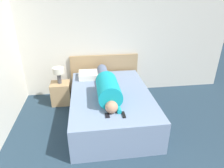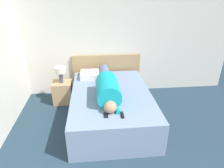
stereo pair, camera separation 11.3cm
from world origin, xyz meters
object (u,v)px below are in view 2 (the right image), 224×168
object	(u,v)px
table_lamp	(60,71)
pillow_near_headboard	(94,74)
cell_phone	(106,115)
tv_remote	(122,115)
person_lying	(107,86)
bed	(111,106)
nightstand	(63,92)

from	to	relation	value
table_lamp	pillow_near_headboard	size ratio (longest dim) A/B	0.61
pillow_near_headboard	cell_phone	world-z (taller)	pillow_near_headboard
pillow_near_headboard	tv_remote	bearing A→B (deg)	-75.42
table_lamp	person_lying	bearing A→B (deg)	-40.91
pillow_near_headboard	cell_phone	xyz separation A→B (m)	(0.15, -1.48, -0.05)
person_lying	bed	bearing A→B (deg)	40.14
person_lying	cell_phone	world-z (taller)	person_lying
bed	table_lamp	xyz separation A→B (m)	(-0.99, 0.74, 0.45)
table_lamp	pillow_near_headboard	world-z (taller)	table_lamp
bed	pillow_near_headboard	size ratio (longest dim) A/B	3.64
cell_phone	person_lying	bearing A→B (deg)	83.46
table_lamp	cell_phone	distance (m)	1.69
pillow_near_headboard	tv_remote	distance (m)	1.56
nightstand	tv_remote	size ratio (longest dim) A/B	3.16
pillow_near_headboard	cell_phone	distance (m)	1.49
nightstand	tv_remote	distance (m)	1.87
nightstand	tv_remote	bearing A→B (deg)	-53.68
table_lamp	person_lying	xyz separation A→B (m)	(0.92, -0.80, -0.00)
bed	cell_phone	world-z (taller)	cell_phone
table_lamp	person_lying	size ratio (longest dim) A/B	0.20
table_lamp	cell_phone	xyz separation A→B (m)	(0.84, -1.45, -0.16)
nightstand	cell_phone	world-z (taller)	cell_phone
bed	nightstand	xyz separation A→B (m)	(-0.99, 0.74, -0.04)
tv_remote	nightstand	bearing A→B (deg)	126.32
bed	nightstand	bearing A→B (deg)	143.43
table_lamp	cell_phone	bearing A→B (deg)	-59.89
table_lamp	tv_remote	distance (m)	1.84
nightstand	pillow_near_headboard	size ratio (longest dim) A/B	0.83
table_lamp	tv_remote	world-z (taller)	table_lamp
bed	cell_phone	xyz separation A→B (m)	(-0.15, -0.72, 0.29)
person_lying	tv_remote	xyz separation A→B (m)	(0.17, -0.68, -0.15)
person_lying	tv_remote	distance (m)	0.72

